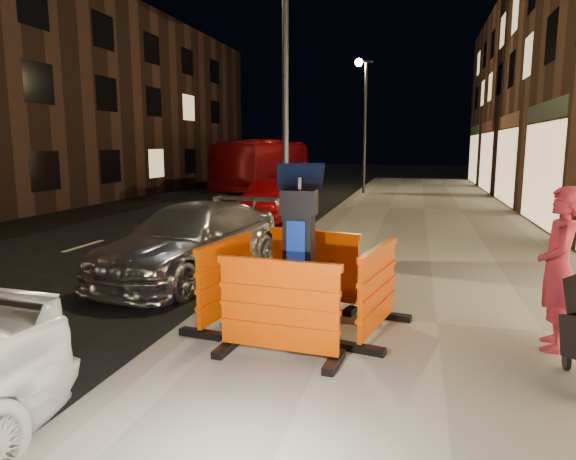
% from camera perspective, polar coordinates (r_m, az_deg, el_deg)
% --- Properties ---
extents(ground_plane, '(120.00, 120.00, 0.00)m').
position_cam_1_polar(ground_plane, '(7.42, -8.00, -9.40)').
color(ground_plane, black).
rests_on(ground_plane, ground).
extents(sidewalk, '(6.00, 60.00, 0.15)m').
position_cam_1_polar(sidewalk, '(6.90, 16.19, -10.48)').
color(sidewalk, gray).
rests_on(sidewalk, ground).
extents(kerb, '(0.30, 60.00, 0.15)m').
position_cam_1_polar(kerb, '(7.39, -8.02, -8.85)').
color(kerb, slate).
rests_on(kerb, ground).
extents(parking_kiosk, '(0.70, 0.70, 1.91)m').
position_cam_1_polar(parking_kiosk, '(6.20, 1.23, -2.46)').
color(parking_kiosk, black).
rests_on(parking_kiosk, sidewalk).
extents(barrier_front, '(1.41, 0.68, 1.06)m').
position_cam_1_polar(barrier_front, '(5.42, -1.05, -8.82)').
color(barrier_front, '#E14500').
rests_on(barrier_front, sidewalk).
extents(barrier_back, '(1.46, 0.86, 1.06)m').
position_cam_1_polar(barrier_back, '(7.20, 2.90, -4.24)').
color(barrier_back, '#E14500').
rests_on(barrier_back, sidewalk).
extents(barrier_kerbside, '(0.75, 1.43, 1.06)m').
position_cam_1_polar(barrier_kerbside, '(6.57, -6.93, -5.63)').
color(barrier_kerbside, '#E14500').
rests_on(barrier_kerbside, sidewalk).
extents(barrier_bldgside, '(0.84, 1.45, 1.06)m').
position_cam_1_polar(barrier_bldgside, '(6.17, 9.90, -6.69)').
color(barrier_bldgside, '#E14500').
rests_on(barrier_bldgside, sidewalk).
extents(car_silver, '(2.60, 4.79, 1.32)m').
position_cam_1_polar(car_silver, '(9.66, -10.52, -5.03)').
color(car_silver, '#B8B8BD').
rests_on(car_silver, ground).
extents(car_red, '(1.67, 4.11, 1.33)m').
position_cam_1_polar(car_red, '(16.44, -1.33, 1.05)').
color(car_red, maroon).
rests_on(car_red, ground).
extents(bus_doubledecker, '(2.69, 9.68, 2.67)m').
position_cam_1_polar(bus_doubledecker, '(27.53, -2.51, 4.39)').
color(bus_doubledecker, maroon).
rests_on(bus_doubledecker, ground).
extents(man, '(0.53, 0.71, 1.80)m').
position_cam_1_polar(man, '(6.31, 27.81, -3.83)').
color(man, maroon).
rests_on(man, sidewalk).
extents(street_lamp_mid, '(0.12, 0.12, 6.00)m').
position_cam_1_polar(street_lamp_mid, '(9.83, -0.29, 13.88)').
color(street_lamp_mid, '#3F3F44').
rests_on(street_lamp_mid, sidewalk).
extents(street_lamp_far, '(0.12, 0.12, 6.00)m').
position_cam_1_polar(street_lamp_far, '(24.63, 8.54, 11.05)').
color(street_lamp_far, '#3F3F44').
rests_on(street_lamp_far, sidewalk).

